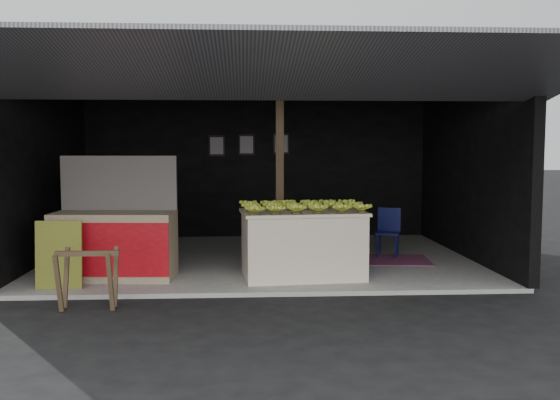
{
  "coord_description": "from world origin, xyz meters",
  "views": [
    {
      "loc": [
        -0.25,
        -7.75,
        1.91
      ],
      "look_at": [
        0.28,
        1.54,
        1.1
      ],
      "focal_mm": 40.0,
      "sensor_mm": 36.0,
      "label": 1
    }
  ],
  "objects": [
    {
      "name": "white_crate",
      "position": [
        0.68,
        1.94,
        0.52
      ],
      "size": [
        0.83,
        0.58,
        0.91
      ],
      "rotation": [
        0.0,
        0.0,
        -0.01
      ],
      "color": "white",
      "rests_on": "concrete_slab"
    },
    {
      "name": "picture_frames",
      "position": [
        -0.17,
        4.89,
        1.93
      ],
      "size": [
        1.62,
        0.04,
        0.46
      ],
      "color": "black",
      "rests_on": "shophouse"
    },
    {
      "name": "shophouse",
      "position": [
        0.0,
        2.82,
        2.1
      ],
      "size": [
        7.4,
        7.29,
        3.02
      ],
      "color": "black",
      "rests_on": "ground"
    },
    {
      "name": "green_signboard",
      "position": [
        -2.65,
        0.37,
        0.5
      ],
      "size": [
        0.59,
        0.11,
        0.89
      ],
      "primitive_type": "cube",
      "rotation": [
        -0.08,
        0.0,
        0.0
      ],
      "color": "black",
      "rests_on": "concrete_slab"
    },
    {
      "name": "banana_pile",
      "position": [
        0.57,
        0.91,
        1.09
      ],
      "size": [
        1.66,
        1.09,
        0.19
      ],
      "primitive_type": null,
      "rotation": [
        0.0,
        0.0,
        0.09
      ],
      "color": "yellow",
      "rests_on": "banana_table"
    },
    {
      "name": "neighbor_stall",
      "position": [
        -2.06,
        0.97,
        0.57
      ],
      "size": [
        1.7,
        0.85,
        1.71
      ],
      "rotation": [
        0.0,
        0.0,
        -0.06
      ],
      "color": "#998466",
      "rests_on": "concrete_slab"
    },
    {
      "name": "sawhorse",
      "position": [
        -2.07,
        -0.52,
        0.44
      ],
      "size": [
        0.73,
        0.63,
        0.7
      ],
      "rotation": [
        0.0,
        0.0,
        0.03
      ],
      "color": "brown",
      "rests_on": "ground"
    },
    {
      "name": "plastic_chair",
      "position": [
        2.16,
        2.5,
        0.53
      ],
      "size": [
        0.49,
        0.49,
        0.81
      ],
      "rotation": [
        0.0,
        0.0,
        -0.35
      ],
      "color": "#0A0E3C",
      "rests_on": "concrete_slab"
    },
    {
      "name": "ground",
      "position": [
        0.0,
        0.0,
        0.0
      ],
      "size": [
        80.0,
        80.0,
        0.0
      ],
      "primitive_type": "plane",
      "color": "black",
      "rests_on": "ground"
    },
    {
      "name": "banana_table",
      "position": [
        0.57,
        0.91,
        0.53
      ],
      "size": [
        1.79,
        1.2,
        0.94
      ],
      "rotation": [
        0.0,
        0.0,
        0.09
      ],
      "color": "silver",
      "rests_on": "concrete_slab"
    },
    {
      "name": "concrete_slab",
      "position": [
        0.0,
        2.5,
        0.03
      ],
      "size": [
        7.0,
        5.0,
        0.06
      ],
      "primitive_type": "cube",
      "color": "gray",
      "rests_on": "ground"
    },
    {
      "name": "magenta_rug",
      "position": [
        1.99,
        2.14,
        0.07
      ],
      "size": [
        1.59,
        1.14,
        0.01
      ],
      "primitive_type": "cube",
      "rotation": [
        0.0,
        0.0,
        -0.09
      ],
      "color": "#781A4C",
      "rests_on": "concrete_slab"
    },
    {
      "name": "water_barrel",
      "position": [
        1.33,
        1.25,
        0.32
      ],
      "size": [
        0.35,
        0.35,
        0.52
      ],
      "primitive_type": "cylinder",
      "color": "#0D0C86",
      "rests_on": "concrete_slab"
    }
  ]
}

